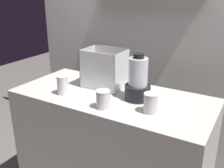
% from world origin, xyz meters
% --- Properties ---
extents(counter, '(1.40, 0.64, 0.90)m').
position_xyz_m(counter, '(0.00, 0.00, 0.45)').
color(counter, beige).
rests_on(counter, ground_plane).
extents(back_wall_unit, '(2.60, 0.24, 2.50)m').
position_xyz_m(back_wall_unit, '(-0.00, 0.77, 1.26)').
color(back_wall_unit, silver).
rests_on(back_wall_unit, ground_plane).
extents(carrot_display_bin, '(0.30, 0.21, 0.28)m').
position_xyz_m(carrot_display_bin, '(-0.13, 0.11, 0.99)').
color(carrot_display_bin, white).
rests_on(carrot_display_bin, counter).
extents(blender_pitcher, '(0.17, 0.17, 0.31)m').
position_xyz_m(blender_pitcher, '(0.19, 0.02, 1.02)').
color(blender_pitcher, black).
rests_on(blender_pitcher, counter).
extents(juice_cup_carrot_far_left, '(0.08, 0.08, 0.13)m').
position_xyz_m(juice_cup_carrot_far_left, '(-0.30, -0.16, 0.96)').
color(juice_cup_carrot_far_left, white).
rests_on(juice_cup_carrot_far_left, counter).
extents(juice_cup_mango_left, '(0.09, 0.09, 0.12)m').
position_xyz_m(juice_cup_mango_left, '(0.06, -0.21, 0.95)').
color(juice_cup_mango_left, white).
rests_on(juice_cup_mango_left, counter).
extents(juice_cup_orange_middle, '(0.09, 0.09, 0.12)m').
position_xyz_m(juice_cup_orange_middle, '(0.34, -0.12, 0.95)').
color(juice_cup_orange_middle, white).
rests_on(juice_cup_orange_middle, counter).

